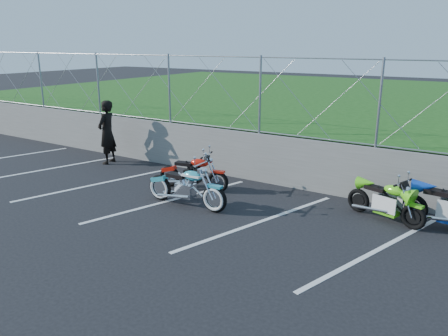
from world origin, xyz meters
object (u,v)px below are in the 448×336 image
Objects in this scene: cruiser_turquoise at (187,188)px; person_standing at (107,132)px; naked_orange at (194,174)px; sportbike_green at (386,203)px.

cruiser_turquoise is 1.10× the size of person_standing.
person_standing is at bearing 158.86° from naked_orange.
sportbike_green is (4.01, 1.55, -0.03)m from cruiser_turquoise.
person_standing is (-4.31, 1.68, 0.54)m from cruiser_turquoise.
naked_orange is at bearing -156.45° from sportbike_green.
person_standing is (-3.74, 0.63, 0.57)m from naked_orange.
cruiser_turquoise is at bearing -141.59° from sportbike_green.
person_standing reaches higher than cruiser_turquoise.
person_standing is (-8.32, 0.13, 0.57)m from sportbike_green.
cruiser_turquoise is 1.19m from naked_orange.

